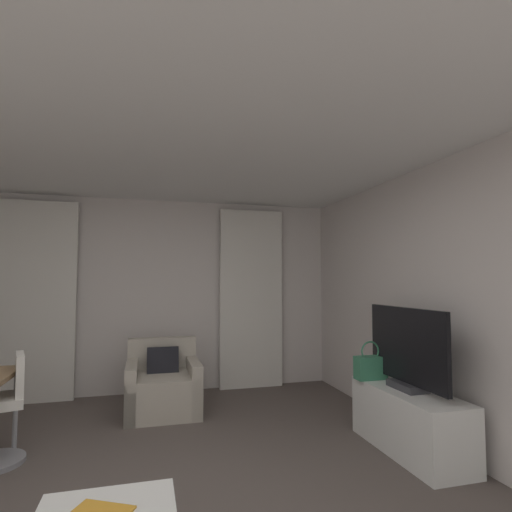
{
  "coord_description": "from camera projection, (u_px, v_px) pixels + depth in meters",
  "views": [
    {
      "loc": [
        -0.07,
        -2.7,
        1.5
      ],
      "look_at": [
        0.97,
        1.15,
        1.74
      ],
      "focal_mm": 28.49,
      "sensor_mm": 36.0,
      "label": 1
    }
  ],
  "objects": [
    {
      "name": "ceiling",
      "position": [
        160.0,
        110.0,
        2.69
      ],
      "size": [
        5.12,
        6.12,
        0.06
      ],
      "primitive_type": "cube",
      "color": "white",
      "rests_on": "wall_left"
    },
    {
      "name": "wall_window",
      "position": [
        151.0,
        295.0,
        5.53
      ],
      "size": [
        5.12,
        0.06,
        2.6
      ],
      "color": "silver",
      "rests_on": "ground"
    },
    {
      "name": "curtain_right_panel",
      "position": [
        251.0,
        298.0,
        5.76
      ],
      "size": [
        0.9,
        0.06,
        2.5
      ],
      "color": "silver",
      "rests_on": "ground"
    },
    {
      "name": "handbag_primary",
      "position": [
        370.0,
        367.0,
        3.97
      ],
      "size": [
        0.3,
        0.14,
        0.37
      ],
      "color": "#387F5B",
      "rests_on": "tv_console"
    },
    {
      "name": "tv_flatscreen",
      "position": [
        407.0,
        350.0,
        3.61
      ],
      "size": [
        0.2,
        1.06,
        0.72
      ],
      "color": "#333338",
      "rests_on": "tv_console"
    },
    {
      "name": "armchair",
      "position": [
        163.0,
        387.0,
        4.63
      ],
      "size": [
        0.81,
        0.82,
        0.8
      ],
      "color": "#B2A899",
      "rests_on": "ground"
    },
    {
      "name": "tv_console",
      "position": [
        409.0,
        421.0,
        3.55
      ],
      "size": [
        0.46,
        1.19,
        0.54
      ],
      "color": "white",
      "rests_on": "ground"
    },
    {
      "name": "curtain_left_panel",
      "position": [
        37.0,
        300.0,
        5.04
      ],
      "size": [
        0.9,
        0.06,
        2.5
      ],
      "color": "silver",
      "rests_on": "ground"
    },
    {
      "name": "wall_right",
      "position": [
        480.0,
        305.0,
        3.27
      ],
      "size": [
        0.06,
        6.12,
        2.6
      ],
      "color": "silver",
      "rests_on": "ground"
    },
    {
      "name": "desk_chair",
      "position": [
        0.0,
        415.0,
        3.34
      ],
      "size": [
        0.5,
        0.5,
        0.88
      ],
      "color": "gray",
      "rests_on": "ground"
    }
  ]
}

